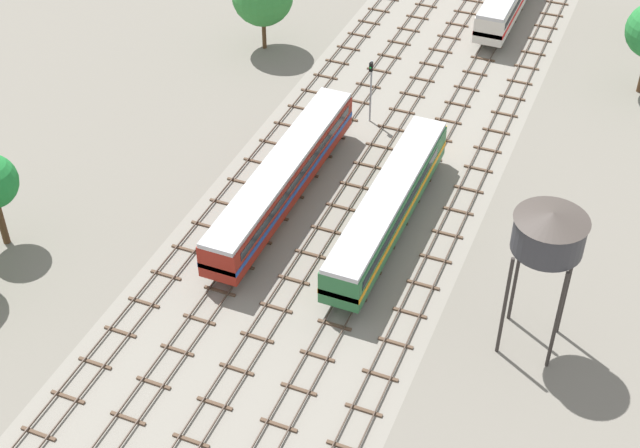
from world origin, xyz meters
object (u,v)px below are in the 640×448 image
object	(u,v)px
passenger_coach_left_near	(283,176)
signal_post_nearest	(371,84)
water_tower	(549,233)
diesel_railcar_centre_nearest	(388,205)

from	to	relation	value
passenger_coach_left_near	signal_post_nearest	bearing A→B (deg)	81.04
water_tower	passenger_coach_left_near	bearing A→B (deg)	160.67
diesel_railcar_centre_nearest	water_tower	distance (m)	15.54
signal_post_nearest	diesel_railcar_centre_nearest	bearing A→B (deg)	-65.11
passenger_coach_left_near	water_tower	world-z (taller)	water_tower
water_tower	signal_post_nearest	size ratio (longest dim) A/B	1.80
water_tower	signal_post_nearest	bearing A→B (deg)	131.70
diesel_railcar_centre_nearest	water_tower	world-z (taller)	water_tower
passenger_coach_left_near	diesel_railcar_centre_nearest	bearing A→B (deg)	-1.74
water_tower	signal_post_nearest	xyz separation A→B (m)	(-18.62, 20.90, -5.46)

